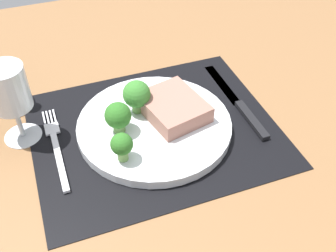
{
  "coord_description": "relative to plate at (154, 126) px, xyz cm",
  "views": [
    {
      "loc": [
        -15.45,
        -48.71,
        48.11
      ],
      "look_at": [
        1.84,
        -1.67,
        1.9
      ],
      "focal_mm": 44.01,
      "sensor_mm": 36.0,
      "label": 1
    }
  ],
  "objects": [
    {
      "name": "broccoli_near_steak",
      "position": [
        -1.74,
        3.76,
        4.35
      ],
      "size": [
        4.7,
        4.7,
        6.04
      ],
      "color": "#5B8942",
      "rests_on": "plate"
    },
    {
      "name": "fork",
      "position": [
        -16.35,
        1.42,
        -0.55
      ],
      "size": [
        2.4,
        19.2,
        0.5
      ],
      "rotation": [
        0.0,
        0.0,
        0.05
      ],
      "color": "silver",
      "rests_on": "placemat"
    },
    {
      "name": "steak",
      "position": [
        3.72,
        0.94,
        2.26
      ],
      "size": [
        11.29,
        12.63,
        2.92
      ],
      "primitive_type": "cube",
      "rotation": [
        0.0,
        0.0,
        0.22
      ],
      "color": "#9E6B5B",
      "rests_on": "plate"
    },
    {
      "name": "placemat",
      "position": [
        0.0,
        0.0,
        -0.95
      ],
      "size": [
        40.69,
        33.62,
        0.3
      ],
      "primitive_type": "cube",
      "color": "black",
      "rests_on": "ground_plane"
    },
    {
      "name": "wine_glass",
      "position": [
        -21.12,
        6.26,
        8.17
      ],
      "size": [
        6.25,
        6.25,
        13.81
      ],
      "color": "silver",
      "rests_on": "ground_plane"
    },
    {
      "name": "broccoli_center",
      "position": [
        -7.11,
        -6.23,
        3.73
      ],
      "size": [
        3.43,
        3.43,
        4.89
      ],
      "color": "#6B994C",
      "rests_on": "plate"
    },
    {
      "name": "knife",
      "position": [
        16.46,
        0.53,
        -0.5
      ],
      "size": [
        1.8,
        23.0,
        0.8
      ],
      "rotation": [
        0.0,
        0.0,
        -0.01
      ],
      "color": "black",
      "rests_on": "placemat"
    },
    {
      "name": "ground_plane",
      "position": [
        0.0,
        0.0,
        -2.6
      ],
      "size": [
        140.0,
        110.0,
        3.0
      ],
      "primitive_type": "cube",
      "color": "brown"
    },
    {
      "name": "broccoli_near_fork",
      "position": [
        -5.98,
        -0.07,
        3.97
      ],
      "size": [
        4.31,
        4.31,
        5.5
      ],
      "color": "#5B8942",
      "rests_on": "plate"
    },
    {
      "name": "plate",
      "position": [
        0.0,
        0.0,
        0.0
      ],
      "size": [
        25.96,
        25.96,
        1.6
      ],
      "primitive_type": "cylinder",
      "color": "silver",
      "rests_on": "placemat"
    }
  ]
}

